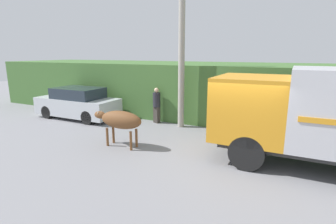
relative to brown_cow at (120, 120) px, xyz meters
name	(u,v)px	position (x,y,z in m)	size (l,w,h in m)	color
ground_plane	(237,162)	(4.09, 0.44, -0.98)	(60.00, 60.00, 0.00)	gray
hillside_embankment	(264,92)	(4.09, 6.53, 0.40)	(32.00, 5.61, 2.75)	#426B33
brown_cow	(120,120)	(0.00, 0.00, 0.00)	(2.00, 0.64, 1.31)	brown
parked_suv	(77,103)	(-4.51, 2.50, -0.21)	(4.38, 1.76, 1.58)	silver
pedestrian_on_hill	(157,104)	(-0.40, 3.46, -0.05)	(0.46, 0.46, 1.70)	#38332D
utility_pole	(182,50)	(0.92, 3.33, 2.47)	(0.90, 0.28, 6.70)	#9E998E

